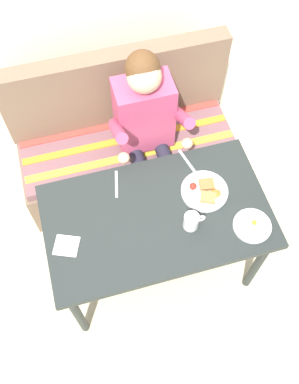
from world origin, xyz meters
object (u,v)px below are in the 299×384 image
at_px(fork, 116,184).
at_px(plate_breakfast, 205,191).
at_px(table, 157,222).
at_px(coffee_mug, 192,221).
at_px(couch, 126,146).
at_px(plate_eggs, 252,226).
at_px(knife, 188,163).
at_px(napkin, 66,246).
at_px(person, 147,124).

bearing_deg(fork, plate_breakfast, -9.05).
xyz_separation_m(table, fork, (-0.16, 0.24, 0.08)).
relative_size(table, coffee_mug, 10.17).
distance_m(table, plate_breakfast, 0.31).
height_order(couch, plate_eggs, couch).
xyz_separation_m(fork, knife, (0.43, 0.03, 0.00)).
relative_size(table, napkin, 9.79).
relative_size(couch, plate_breakfast, 5.62).
xyz_separation_m(table, coffee_mug, (0.15, -0.11, 0.13)).
bearing_deg(fork, coffee_mug, -35.17).
height_order(plate_breakfast, knife, plate_breakfast).
distance_m(plate_breakfast, knife, 0.21).
bearing_deg(napkin, coffee_mug, -5.25).
bearing_deg(table, fork, 124.29).
height_order(napkin, knife, napkin).
distance_m(plate_eggs, knife, 0.51).
height_order(napkin, fork, napkin).
distance_m(coffee_mug, napkin, 0.65).
relative_size(couch, person, 1.19).
height_order(plate_breakfast, plate_eggs, plate_breakfast).
bearing_deg(napkin, plate_breakfast, 8.00).
height_order(couch, napkin, couch).
xyz_separation_m(napkin, fork, (0.33, 0.29, -0.00)).
distance_m(couch, fork, 0.68).
bearing_deg(person, fork, -127.79).
bearing_deg(couch, coffee_mug, -80.05).
bearing_deg(plate_eggs, table, 156.65).
height_order(table, plate_eggs, plate_eggs).
relative_size(table, plate_breakfast, 4.68).
distance_m(table, napkin, 0.50).
relative_size(plate_eggs, fork, 1.18).
relative_size(person, plate_breakfast, 4.73).
bearing_deg(coffee_mug, table, 145.16).
xyz_separation_m(person, fork, (-0.27, -0.35, -0.01)).
bearing_deg(plate_breakfast, knife, 97.43).
distance_m(couch, napkin, 1.03).
relative_size(person, fork, 7.13).
bearing_deg(napkin, couch, 58.70).
xyz_separation_m(table, plate_eggs, (0.46, -0.20, 0.09)).
relative_size(coffee_mug, knife, 0.59).
height_order(plate_eggs, knife, plate_eggs).
xyz_separation_m(person, plate_eggs, (0.35, -0.79, -0.00)).
xyz_separation_m(table, knife, (0.26, 0.27, 0.08)).
distance_m(coffee_mug, fork, 0.47).
height_order(plate_breakfast, napkin, plate_breakfast).
relative_size(couch, knife, 7.20).
relative_size(plate_breakfast, coffee_mug, 2.17).
bearing_deg(plate_eggs, person, 114.05).
xyz_separation_m(person, napkin, (-0.60, -0.64, -0.01)).
xyz_separation_m(couch, person, (0.11, -0.17, 0.41)).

